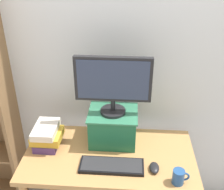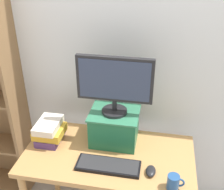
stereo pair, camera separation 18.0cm
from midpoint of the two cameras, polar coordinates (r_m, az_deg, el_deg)
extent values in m
cube|color=silver|center=(2.14, 4.14, 7.40)|extent=(7.00, 0.08, 2.60)
cube|color=#B7844C|center=(2.01, 1.86, -12.26)|extent=(1.19, 0.62, 0.04)
cylinder|color=#B7844C|center=(2.57, -9.67, -13.32)|extent=(0.05, 0.05, 0.74)
cylinder|color=#B7844C|center=(2.48, 15.73, -16.18)|extent=(0.05, 0.05, 0.74)
cube|color=olive|center=(2.37, -16.73, -1.42)|extent=(0.03, 0.28, 1.86)
cube|color=#1E6642|center=(2.05, 3.03, -6.49)|extent=(0.33, 0.28, 0.24)
cube|color=#337A56|center=(1.98, 3.11, -3.75)|extent=(0.35, 0.29, 0.01)
cylinder|color=black|center=(1.98, 3.13, -3.36)|extent=(0.18, 0.18, 0.02)
cylinder|color=black|center=(1.95, 3.17, -2.11)|extent=(0.03, 0.03, 0.08)
cube|color=black|center=(1.85, 3.33, 3.14)|extent=(0.52, 0.04, 0.32)
cube|color=#2D3851|center=(1.84, 3.25, 2.87)|extent=(0.48, 0.00, 0.28)
cube|color=black|center=(1.90, 2.05, -14.26)|extent=(0.42, 0.15, 0.02)
cube|color=#28282B|center=(1.89, 2.06, -13.99)|extent=(0.40, 0.13, 0.00)
ellipsoid|color=black|center=(1.88, 10.71, -15.05)|extent=(0.06, 0.10, 0.04)
cube|color=#4C336B|center=(2.14, -10.04, -8.43)|extent=(0.16, 0.23, 0.05)
cube|color=gold|center=(2.09, -10.15, -7.36)|extent=(0.20, 0.20, 0.06)
cube|color=silver|center=(2.07, -10.40, -6.07)|extent=(0.16, 0.24, 0.05)
cylinder|color=#234C84|center=(1.80, 15.26, -16.85)|extent=(0.07, 0.07, 0.10)
torus|color=#234C84|center=(1.80, 16.49, -16.81)|extent=(0.06, 0.01, 0.06)
camera|label=1|loc=(0.09, -87.14, 1.59)|focal=45.00mm
camera|label=2|loc=(0.09, 92.86, -1.59)|focal=45.00mm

